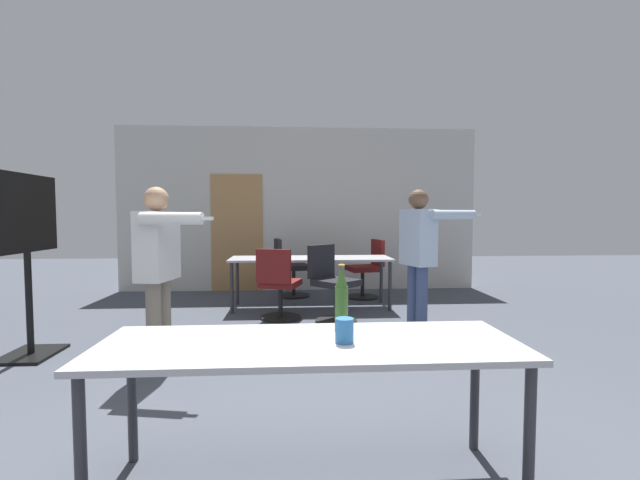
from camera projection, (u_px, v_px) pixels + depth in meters
The scene contains 12 objects.
back_wall at pixel (298, 210), 7.61m from camera, with size 6.32×0.12×2.88m.
conference_table_near at pixel (310, 355), 2.07m from camera, with size 2.02×0.68×0.73m.
conference_table_far at pixel (311, 262), 6.14m from camera, with size 2.30×0.71×0.73m.
tv_screen at pixel (27, 245), 4.00m from camera, with size 0.44×0.96×1.72m.
person_near_casual at pixel (159, 259), 3.75m from camera, with size 0.71×0.71×1.58m.
person_center_tall at pixel (419, 248), 4.72m from camera, with size 0.85×0.58×1.62m.
office_chair_near_pushed at pixel (332, 285), 5.37m from camera, with size 0.68×0.69×0.96m.
office_chair_far_right at pixel (367, 270), 6.91m from camera, with size 0.60×0.54×0.94m.
office_chair_far_left at pixel (289, 269), 6.98m from camera, with size 0.59×0.54×0.95m.
office_chair_side_rolled at pixel (279, 287), 5.42m from camera, with size 0.58×0.63×0.92m.
beer_bottle at pixel (341, 300), 2.23m from camera, with size 0.07×0.07×0.36m.
drink_cup at pixel (344, 331), 2.04m from camera, with size 0.09×0.09×0.12m.
Camera 1 is at (-0.12, -1.50, 1.34)m, focal length 24.00 mm.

